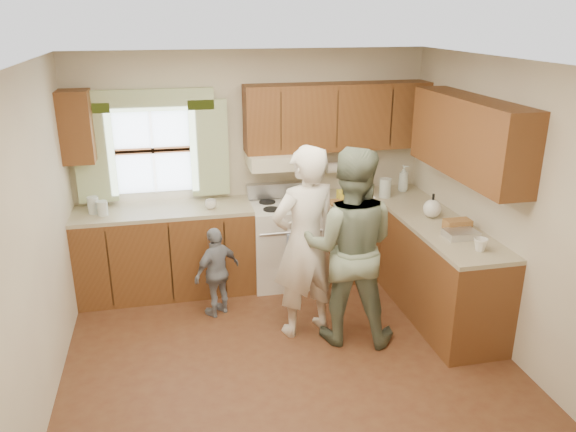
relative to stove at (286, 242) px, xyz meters
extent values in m
plane|color=#512819|center=(-0.30, -1.44, -0.47)|extent=(3.80, 3.80, 0.00)
plane|color=white|center=(-0.30, -1.44, 2.03)|extent=(3.80, 3.80, 0.00)
plane|color=beige|center=(-0.30, 0.31, 0.78)|extent=(3.80, 0.00, 3.80)
plane|color=beige|center=(-0.30, -3.19, 0.78)|extent=(3.80, 0.00, 3.80)
plane|color=beige|center=(-2.20, -1.44, 0.78)|extent=(0.00, 3.50, 3.50)
plane|color=beige|center=(1.60, -1.44, 0.78)|extent=(0.00, 3.50, 3.50)
cube|color=#411E0E|center=(-1.29, 0.01, -0.02)|extent=(1.82, 0.60, 0.90)
cube|color=#411E0E|center=(0.99, 0.01, -0.02)|extent=(1.22, 0.60, 0.90)
cube|color=#44240F|center=(1.30, -1.11, -0.02)|extent=(0.60, 1.65, 0.90)
cube|color=tan|center=(-1.29, 0.01, 0.45)|extent=(1.82, 0.60, 0.04)
cube|color=tan|center=(0.99, 0.01, 0.45)|extent=(1.22, 0.60, 0.04)
cube|color=tan|center=(1.30, -1.11, 0.45)|extent=(0.60, 1.65, 0.04)
cube|color=#411E0E|center=(0.60, 0.15, 1.33)|extent=(2.00, 0.33, 0.70)
cube|color=#44240F|center=(-2.05, 0.15, 1.33)|extent=(0.30, 0.33, 0.70)
cube|color=#44240F|center=(1.43, -1.11, 1.33)|extent=(0.33, 1.65, 0.70)
cube|color=beige|center=(0.00, 0.08, 0.91)|extent=(0.76, 0.45, 0.15)
cube|color=silver|center=(-1.35, 0.29, 1.03)|extent=(0.90, 0.03, 0.90)
cube|color=yellow|center=(-1.93, 0.24, 1.03)|extent=(0.40, 0.05, 1.02)
cube|color=yellow|center=(-0.77, 0.24, 1.03)|extent=(0.40, 0.05, 1.02)
cube|color=yellow|center=(-1.35, 0.24, 1.55)|extent=(1.30, 0.05, 0.22)
cylinder|color=white|center=(0.65, 0.21, 0.75)|extent=(0.27, 0.12, 0.12)
imported|color=silver|center=(-0.81, -0.08, 0.52)|extent=(0.15, 0.15, 0.09)
imported|color=silver|center=(1.38, 0.07, 0.62)|extent=(0.16, 0.16, 0.30)
imported|color=silver|center=(0.84, -0.19, 0.50)|extent=(0.22, 0.22, 0.05)
imported|color=silver|center=(1.33, -1.67, 0.53)|extent=(0.14, 0.14, 0.11)
cylinder|color=silver|center=(-1.97, 0.04, 0.56)|extent=(0.11, 0.11, 0.17)
cylinder|color=silver|center=(-1.88, -0.05, 0.55)|extent=(0.10, 0.10, 0.15)
cube|color=olive|center=(0.55, -0.19, 0.48)|extent=(0.25, 0.18, 0.02)
cube|color=yellow|center=(0.65, -0.09, 0.52)|extent=(0.18, 0.13, 0.10)
cylinder|color=silver|center=(0.91, 0.02, 0.59)|extent=(0.14, 0.14, 0.23)
cylinder|color=silver|center=(1.09, -0.09, 0.58)|extent=(0.13, 0.13, 0.21)
sphere|color=silver|center=(1.30, -0.81, 0.56)|extent=(0.18, 0.18, 0.18)
cube|color=olive|center=(1.37, -1.20, 0.53)|extent=(0.24, 0.13, 0.11)
cube|color=silver|center=(1.32, -1.36, 0.51)|extent=(0.29, 0.20, 0.07)
cube|color=silver|center=(0.00, -0.01, -0.02)|extent=(0.76, 0.64, 0.90)
cube|color=#B7B7BC|center=(0.00, 0.25, 0.52)|extent=(0.76, 0.10, 0.16)
cylinder|color=#B7B7BC|center=(0.00, -0.33, 0.23)|extent=(0.68, 0.03, 0.03)
cube|color=#4764A5|center=(0.05, -0.35, 0.01)|extent=(0.22, 0.02, 0.42)
cylinder|color=black|center=(-0.18, 0.11, 0.44)|extent=(0.18, 0.18, 0.01)
cylinder|color=black|center=(0.18, 0.11, 0.44)|extent=(0.18, 0.18, 0.01)
cylinder|color=black|center=(-0.18, -0.14, 0.44)|extent=(0.18, 0.18, 0.01)
cylinder|color=black|center=(0.18, -0.14, 0.44)|extent=(0.18, 0.18, 0.01)
imported|color=silver|center=(-0.05, -1.08, 0.43)|extent=(0.75, 0.59, 1.80)
imported|color=#253B27|center=(0.30, -1.26, 0.43)|extent=(1.05, 0.94, 1.80)
imported|color=gray|center=(-0.81, -0.59, -0.01)|extent=(0.57, 0.49, 0.91)
camera|label=1|loc=(-1.20, -5.59, 2.37)|focal=35.00mm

